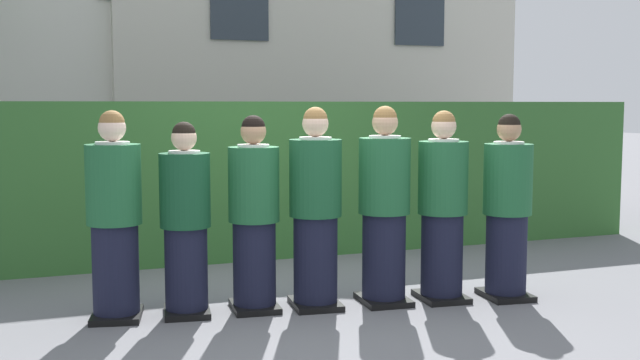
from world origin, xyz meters
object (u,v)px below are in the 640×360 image
at_px(student_front_row_1, 185,224).
at_px(student_front_row_3, 315,213).
at_px(student_front_row_2, 254,218).
at_px(student_front_row_6, 507,211).
at_px(student_front_row_0, 114,221).
at_px(student_front_row_5, 442,211).
at_px(student_front_row_4, 384,210).

distance_m(student_front_row_1, student_front_row_3, 1.05).
height_order(student_front_row_2, student_front_row_6, student_front_row_6).
bearing_deg(student_front_row_0, student_front_row_1, -8.26).
bearing_deg(student_front_row_6, student_front_row_5, 165.78).
xyz_separation_m(student_front_row_0, student_front_row_1, (0.53, -0.08, -0.04)).
height_order(student_front_row_2, student_front_row_4, student_front_row_4).
distance_m(student_front_row_2, student_front_row_4, 1.09).
relative_size(student_front_row_2, student_front_row_6, 1.00).
relative_size(student_front_row_0, student_front_row_3, 0.99).
height_order(student_front_row_5, student_front_row_6, student_front_row_5).
distance_m(student_front_row_2, student_front_row_5, 1.60).
xyz_separation_m(student_front_row_3, student_front_row_6, (1.63, -0.30, -0.03)).
distance_m(student_front_row_0, student_front_row_6, 3.24).
xyz_separation_m(student_front_row_1, student_front_row_5, (2.12, -0.30, 0.04)).
relative_size(student_front_row_0, student_front_row_5, 1.00).
distance_m(student_front_row_3, student_front_row_6, 1.66).
relative_size(student_front_row_1, student_front_row_4, 0.93).
bearing_deg(student_front_row_1, student_front_row_3, -7.78).
distance_m(student_front_row_5, student_front_row_6, 0.57).
bearing_deg(student_front_row_3, student_front_row_2, 169.39).
bearing_deg(student_front_row_2, student_front_row_5, -9.16).
distance_m(student_front_row_1, student_front_row_6, 2.71).
distance_m(student_front_row_1, student_front_row_2, 0.55).
distance_m(student_front_row_2, student_front_row_3, 0.50).
bearing_deg(student_front_row_5, student_front_row_6, -14.22).
bearing_deg(student_front_row_4, student_front_row_0, 172.06).
bearing_deg(student_front_row_0, student_front_row_2, -6.71).
distance_m(student_front_row_3, student_front_row_4, 0.59).
xyz_separation_m(student_front_row_4, student_front_row_6, (1.05, -0.22, -0.03)).
bearing_deg(student_front_row_3, student_front_row_5, -8.50).
distance_m(student_front_row_1, student_front_row_4, 1.63).
relative_size(student_front_row_5, student_front_row_6, 1.02).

